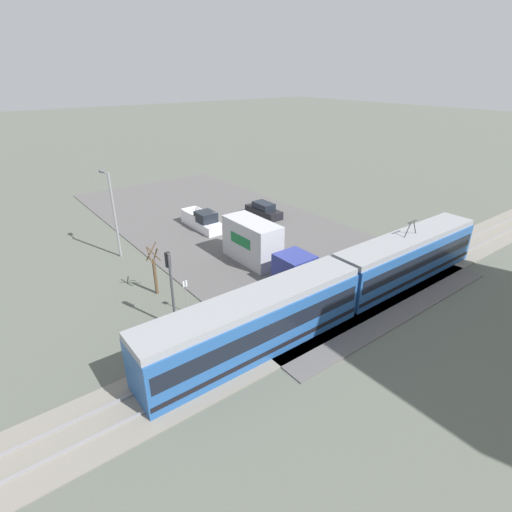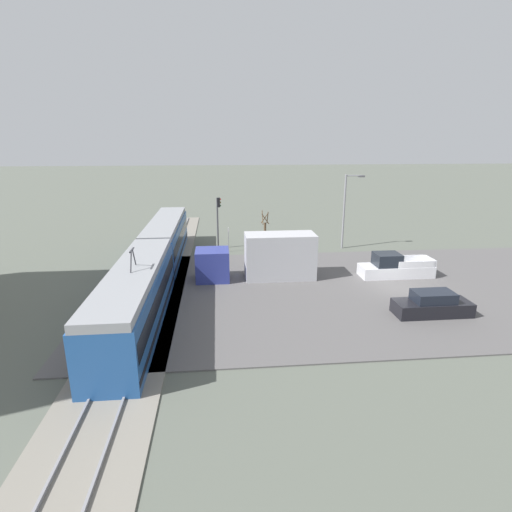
{
  "view_description": "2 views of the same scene",
  "coord_description": "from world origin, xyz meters",
  "px_view_note": "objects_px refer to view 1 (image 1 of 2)",
  "views": [
    {
      "loc": [
        21.64,
        33.16,
        15.03
      ],
      "look_at": [
        4.75,
        11.03,
        1.99
      ],
      "focal_mm": 28.0,
      "sensor_mm": 36.0,
      "label": 1
    },
    {
      "loc": [
        -26.97,
        13.04,
        10.63
      ],
      "look_at": [
        1.19,
        10.32,
        2.46
      ],
      "focal_mm": 28.0,
      "sensor_mm": 36.0,
      "label": 2
    }
  ],
  "objects_px": {
    "light_rail_tram": "(342,285)",
    "traffic_light_pole": "(171,280)",
    "no_parking_sign": "(186,294)",
    "pickup_truck": "(203,221)",
    "sedan_car_0": "(264,210)",
    "box_truck": "(261,247)",
    "street_lamp_near_crossing": "(113,209)",
    "street_tree": "(155,272)"
  },
  "relations": [
    {
      "from": "street_tree",
      "to": "street_lamp_near_crossing",
      "type": "distance_m",
      "value": 8.57
    },
    {
      "from": "light_rail_tram",
      "to": "box_truck",
      "type": "distance_m",
      "value": 8.41
    },
    {
      "from": "light_rail_tram",
      "to": "pickup_truck",
      "type": "distance_m",
      "value": 19.01
    },
    {
      "from": "street_tree",
      "to": "no_parking_sign",
      "type": "distance_m",
      "value": 3.74
    },
    {
      "from": "light_rail_tram",
      "to": "street_lamp_near_crossing",
      "type": "height_order",
      "value": "street_lamp_near_crossing"
    },
    {
      "from": "light_rail_tram",
      "to": "pickup_truck",
      "type": "relative_size",
      "value": 5.03
    },
    {
      "from": "box_truck",
      "to": "street_lamp_near_crossing",
      "type": "height_order",
      "value": "street_lamp_near_crossing"
    },
    {
      "from": "pickup_truck",
      "to": "street_lamp_near_crossing",
      "type": "relative_size",
      "value": 0.78
    },
    {
      "from": "light_rail_tram",
      "to": "street_tree",
      "type": "height_order",
      "value": "light_rail_tram"
    },
    {
      "from": "box_truck",
      "to": "traffic_light_pole",
      "type": "height_order",
      "value": "traffic_light_pole"
    },
    {
      "from": "sedan_car_0",
      "to": "light_rail_tram",
      "type": "bearing_deg",
      "value": 67.27
    },
    {
      "from": "traffic_light_pole",
      "to": "street_tree",
      "type": "distance_m",
      "value": 4.98
    },
    {
      "from": "traffic_light_pole",
      "to": "no_parking_sign",
      "type": "xyz_separation_m",
      "value": [
        -1.41,
        -0.95,
        -1.9
      ]
    },
    {
      "from": "sedan_car_0",
      "to": "street_lamp_near_crossing",
      "type": "xyz_separation_m",
      "value": [
        16.65,
        0.43,
        3.64
      ]
    },
    {
      "from": "pickup_truck",
      "to": "no_parking_sign",
      "type": "distance_m",
      "value": 15.89
    },
    {
      "from": "street_lamp_near_crossing",
      "to": "no_parking_sign",
      "type": "relative_size",
      "value": 3.05
    },
    {
      "from": "box_truck",
      "to": "street_lamp_near_crossing",
      "type": "xyz_separation_m",
      "value": [
        8.69,
        -9.33,
        2.62
      ]
    },
    {
      "from": "pickup_truck",
      "to": "no_parking_sign",
      "type": "xyz_separation_m",
      "value": [
        8.95,
        13.11,
        0.68
      ]
    },
    {
      "from": "street_tree",
      "to": "traffic_light_pole",
      "type": "bearing_deg",
      "value": 79.21
    },
    {
      "from": "light_rail_tram",
      "to": "sedan_car_0",
      "type": "bearing_deg",
      "value": -112.73
    },
    {
      "from": "light_rail_tram",
      "to": "street_lamp_near_crossing",
      "type": "relative_size",
      "value": 3.92
    },
    {
      "from": "traffic_light_pole",
      "to": "pickup_truck",
      "type": "bearing_deg",
      "value": -126.39
    },
    {
      "from": "sedan_car_0",
      "to": "street_tree",
      "type": "relative_size",
      "value": 1.2
    },
    {
      "from": "box_truck",
      "to": "street_tree",
      "type": "distance_m",
      "value": 8.98
    },
    {
      "from": "sedan_car_0",
      "to": "street_lamp_near_crossing",
      "type": "height_order",
      "value": "street_lamp_near_crossing"
    },
    {
      "from": "pickup_truck",
      "to": "sedan_car_0",
      "type": "height_order",
      "value": "pickup_truck"
    },
    {
      "from": "light_rail_tram",
      "to": "sedan_car_0",
      "type": "height_order",
      "value": "light_rail_tram"
    },
    {
      "from": "traffic_light_pole",
      "to": "street_lamp_near_crossing",
      "type": "height_order",
      "value": "street_lamp_near_crossing"
    },
    {
      "from": "box_truck",
      "to": "sedan_car_0",
      "type": "bearing_deg",
      "value": -129.19
    },
    {
      "from": "street_tree",
      "to": "sedan_car_0",
      "type": "bearing_deg",
      "value": -152.96
    },
    {
      "from": "box_truck",
      "to": "pickup_truck",
      "type": "relative_size",
      "value": 1.61
    },
    {
      "from": "light_rail_tram",
      "to": "traffic_light_pole",
      "type": "xyz_separation_m",
      "value": [
        10.14,
        -4.92,
        1.59
      ]
    },
    {
      "from": "box_truck",
      "to": "traffic_light_pole",
      "type": "distance_m",
      "value": 10.52
    },
    {
      "from": "light_rail_tram",
      "to": "no_parking_sign",
      "type": "bearing_deg",
      "value": -33.95
    },
    {
      "from": "street_lamp_near_crossing",
      "to": "no_parking_sign",
      "type": "bearing_deg",
      "value": 91.54
    },
    {
      "from": "no_parking_sign",
      "to": "traffic_light_pole",
      "type": "bearing_deg",
      "value": 34.05
    },
    {
      "from": "box_truck",
      "to": "traffic_light_pole",
      "type": "xyz_separation_m",
      "value": [
        9.79,
        3.49,
        1.65
      ]
    },
    {
      "from": "box_truck",
      "to": "no_parking_sign",
      "type": "bearing_deg",
      "value": 16.82
    },
    {
      "from": "street_lamp_near_crossing",
      "to": "traffic_light_pole",
      "type": "bearing_deg",
      "value": 85.12
    },
    {
      "from": "box_truck",
      "to": "street_lamp_near_crossing",
      "type": "distance_m",
      "value": 13.02
    },
    {
      "from": "sedan_car_0",
      "to": "traffic_light_pole",
      "type": "relative_size",
      "value": 0.91
    },
    {
      "from": "pickup_truck",
      "to": "no_parking_sign",
      "type": "relative_size",
      "value": 2.37
    }
  ]
}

